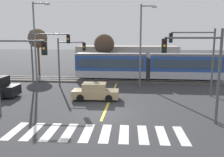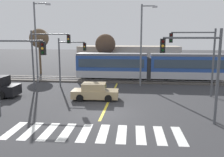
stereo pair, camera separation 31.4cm
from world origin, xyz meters
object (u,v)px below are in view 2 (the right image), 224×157
object	(u,v)px
sedan_crossing	(95,92)
traffic_light_mid_left	(45,51)
bare_tree_far_west	(39,39)
traffic_light_near_right	(198,63)
traffic_light_far_left	(69,55)
traffic_light_near_left	(13,63)
light_rail_tram	(149,66)
bare_tree_west	(105,44)
street_lamp_centre	(142,41)
street_lamp_west	(37,39)
traffic_light_mid_right	(199,52)

from	to	relation	value
sedan_crossing	traffic_light_mid_left	xyz separation A→B (m)	(-5.90, 3.33, 3.53)
traffic_light_mid_left	bare_tree_far_west	size ratio (longest dim) A/B	0.91
bare_tree_far_west	traffic_light_near_right	bearing A→B (deg)	-46.49
traffic_light_near_right	traffic_light_mid_left	xyz separation A→B (m)	(-13.54, 8.74, 0.24)
traffic_light_far_left	bare_tree_far_west	world-z (taller)	bare_tree_far_west
traffic_light_near_left	traffic_light_far_left	xyz separation A→B (m)	(0.71, 10.99, -0.22)
light_rail_tram	traffic_light_near_right	distance (m)	15.62
bare_tree_west	traffic_light_far_left	bearing A→B (deg)	-107.69
traffic_light_near_right	traffic_light_near_left	distance (m)	12.41
sedan_crossing	traffic_light_near_right	distance (m)	9.92
traffic_light_far_left	street_lamp_centre	distance (m)	8.59
street_lamp_west	bare_tree_far_west	size ratio (longest dim) A/B	1.40
traffic_light_near_right	bare_tree_far_west	bearing A→B (deg)	133.51
traffic_light_near_left	traffic_light_mid_right	world-z (taller)	traffic_light_mid_right
traffic_light_mid_left	traffic_light_far_left	size ratio (longest dim) A/B	1.14
bare_tree_west	traffic_light_near_right	bearing A→B (deg)	-66.83
bare_tree_far_west	light_rail_tram	bearing A→B (deg)	-15.59
sedan_crossing	street_lamp_centre	size ratio (longest dim) A/B	0.46
traffic_light_mid_left	light_rail_tram	bearing A→B (deg)	30.57
sedan_crossing	traffic_light_near_left	distance (m)	7.81
traffic_light_near_right	traffic_light_far_left	distance (m)	16.12
traffic_light_mid_left	bare_tree_far_west	world-z (taller)	bare_tree_far_west
light_rail_tram	traffic_light_near_right	xyz separation A→B (m)	(2.42, -15.31, 1.94)
traffic_light_mid_left	street_lamp_west	distance (m)	4.74
sedan_crossing	traffic_light_near_right	xyz separation A→B (m)	(7.64, -5.41, 3.29)
bare_tree_west	sedan_crossing	bearing A→B (deg)	-85.84
bare_tree_far_west	street_lamp_west	bearing A→B (deg)	-68.57
bare_tree_west	traffic_light_near_left	bearing A→B (deg)	-100.28
traffic_light_mid_right	bare_tree_far_west	xyz separation A→B (m)	(-20.77, 12.18, 1.18)
traffic_light_far_left	sedan_crossing	bearing A→B (deg)	-54.43
traffic_light_near_left	bare_tree_far_west	bearing A→B (deg)	108.14
street_lamp_centre	bare_tree_west	world-z (taller)	street_lamp_centre
street_lamp_centre	bare_tree_far_west	bearing A→B (deg)	153.80
sedan_crossing	bare_tree_west	distance (m)	15.52
traffic_light_mid_left	street_lamp_centre	xyz separation A→B (m)	(10.21, 3.51, 0.95)
traffic_light_near_left	traffic_light_near_right	bearing A→B (deg)	-0.45
sedan_crossing	traffic_light_far_left	distance (m)	7.57
bare_tree_far_west	bare_tree_west	size ratio (longest dim) A/B	1.13
traffic_light_near_right	bare_tree_west	world-z (taller)	bare_tree_west
traffic_light_mid_left	traffic_light_far_left	bearing A→B (deg)	51.78
sedan_crossing	bare_tree_far_west	world-z (taller)	bare_tree_far_west
traffic_light_mid_right	traffic_light_mid_left	bearing A→B (deg)	176.24
traffic_light_far_left	street_lamp_west	world-z (taller)	street_lamp_west
street_lamp_west	traffic_light_far_left	bearing A→B (deg)	-19.01
street_lamp_centre	bare_tree_west	bearing A→B (deg)	123.55
traffic_light_mid_right	bare_tree_far_west	distance (m)	24.11
bare_tree_far_west	bare_tree_west	bearing A→B (deg)	2.71
light_rail_tram	street_lamp_west	xyz separation A→B (m)	(-13.60, -2.73, 3.43)
street_lamp_west	bare_tree_west	distance (m)	10.72
traffic_light_near_right	street_lamp_west	bearing A→B (deg)	141.86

